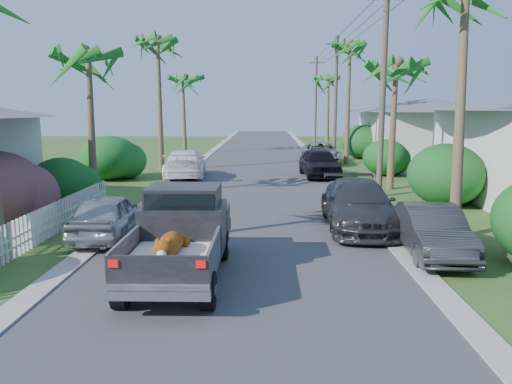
{
  "coord_description": "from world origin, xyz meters",
  "views": [
    {
      "loc": [
        0.6,
        -9.0,
        3.9
      ],
      "look_at": [
        0.28,
        5.76,
        1.4
      ],
      "focal_mm": 35.0,
      "sensor_mm": 36.0,
      "label": 1
    }
  ],
  "objects_px": {
    "palm_l_d": "(183,77)",
    "pickup_truck": "(183,231)",
    "utility_pole_d": "(316,101)",
    "house_right_far": "(427,131)",
    "parked_car_rf": "(319,163)",
    "palm_l_c": "(158,40)",
    "parked_car_lf": "(185,164)",
    "palm_r_b": "(396,63)",
    "parked_car_ln": "(108,216)",
    "parked_car_rm": "(359,205)",
    "utility_pole_b": "(383,91)",
    "palm_r_d": "(329,78)",
    "parked_car_rn": "(432,231)",
    "palm_l_b": "(87,52)",
    "palm_r_c": "(350,45)",
    "utility_pole_c": "(336,98)",
    "parked_car_rd": "(321,153)"
  },
  "relations": [
    {
      "from": "parked_car_lf",
      "to": "palm_r_b",
      "type": "relative_size",
      "value": 0.75
    },
    {
      "from": "palm_r_b",
      "to": "utility_pole_c",
      "type": "height_order",
      "value": "utility_pole_c"
    },
    {
      "from": "parked_car_rm",
      "to": "utility_pole_b",
      "type": "distance_m",
      "value": 7.4
    },
    {
      "from": "palm_l_b",
      "to": "palm_r_c",
      "type": "distance_m",
      "value": 19.21
    },
    {
      "from": "palm_l_b",
      "to": "utility_pole_c",
      "type": "xyz_separation_m",
      "value": [
        12.4,
        16.0,
        -1.55
      ]
    },
    {
      "from": "parked_car_ln",
      "to": "parked_car_rm",
      "type": "bearing_deg",
      "value": -171.95
    },
    {
      "from": "parked_car_rf",
      "to": "palm_r_c",
      "type": "height_order",
      "value": "palm_r_c"
    },
    {
      "from": "palm_r_d",
      "to": "utility_pole_c",
      "type": "relative_size",
      "value": 0.89
    },
    {
      "from": "parked_car_rf",
      "to": "house_right_far",
      "type": "bearing_deg",
      "value": 44.36
    },
    {
      "from": "parked_car_rm",
      "to": "palm_r_b",
      "type": "bearing_deg",
      "value": 70.67
    },
    {
      "from": "palm_l_c",
      "to": "palm_r_b",
      "type": "xyz_separation_m",
      "value": [
        12.6,
        -7.0,
        -1.96
      ]
    },
    {
      "from": "parked_car_rm",
      "to": "utility_pole_b",
      "type": "height_order",
      "value": "utility_pole_b"
    },
    {
      "from": "utility_pole_d",
      "to": "parked_car_ln",
      "type": "bearing_deg",
      "value": -104.66
    },
    {
      "from": "utility_pole_d",
      "to": "utility_pole_b",
      "type": "bearing_deg",
      "value": -90.0
    },
    {
      "from": "palm_l_d",
      "to": "utility_pole_d",
      "type": "height_order",
      "value": "utility_pole_d"
    },
    {
      "from": "palm_l_d",
      "to": "palm_l_b",
      "type": "bearing_deg",
      "value": -90.78
    },
    {
      "from": "palm_l_d",
      "to": "palm_r_b",
      "type": "bearing_deg",
      "value": -55.41
    },
    {
      "from": "parked_car_ln",
      "to": "palm_r_b",
      "type": "distance_m",
      "value": 15.26
    },
    {
      "from": "palm_l_d",
      "to": "pickup_truck",
      "type": "bearing_deg",
      "value": -80.79
    },
    {
      "from": "parked_car_ln",
      "to": "parked_car_lf",
      "type": "height_order",
      "value": "parked_car_lf"
    },
    {
      "from": "palm_l_d",
      "to": "utility_pole_b",
      "type": "bearing_deg",
      "value": -60.05
    },
    {
      "from": "parked_car_rm",
      "to": "palm_l_d",
      "type": "bearing_deg",
      "value": 111.74
    },
    {
      "from": "parked_car_lf",
      "to": "palm_r_b",
      "type": "xyz_separation_m",
      "value": [
        10.57,
        -3.74,
        5.16
      ]
    },
    {
      "from": "parked_car_lf",
      "to": "parked_car_rd",
      "type": "bearing_deg",
      "value": -143.8
    },
    {
      "from": "parked_car_lf",
      "to": "palm_l_d",
      "type": "bearing_deg",
      "value": -85.7
    },
    {
      "from": "parked_car_ln",
      "to": "palm_l_d",
      "type": "height_order",
      "value": "palm_l_d"
    },
    {
      "from": "parked_car_rm",
      "to": "palm_l_c",
      "type": "bearing_deg",
      "value": 123.85
    },
    {
      "from": "parked_car_rd",
      "to": "parked_car_lf",
      "type": "distance_m",
      "value": 11.16
    },
    {
      "from": "parked_car_ln",
      "to": "palm_r_d",
      "type": "height_order",
      "value": "palm_r_d"
    },
    {
      "from": "palm_r_b",
      "to": "parked_car_rf",
      "type": "bearing_deg",
      "value": 125.22
    },
    {
      "from": "palm_l_d",
      "to": "palm_r_d",
      "type": "distance_m",
      "value": 14.32
    },
    {
      "from": "parked_car_lf",
      "to": "palm_r_c",
      "type": "relative_size",
      "value": 0.58
    },
    {
      "from": "parked_car_rf",
      "to": "utility_pole_b",
      "type": "xyz_separation_m",
      "value": [
        2.0,
        -6.25,
        3.79
      ]
    },
    {
      "from": "pickup_truck",
      "to": "parked_car_lf",
      "type": "distance_m",
      "value": 16.5
    },
    {
      "from": "parked_car_rm",
      "to": "parked_car_lf",
      "type": "height_order",
      "value": "parked_car_lf"
    },
    {
      "from": "parked_car_rm",
      "to": "utility_pole_c",
      "type": "relative_size",
      "value": 0.58
    },
    {
      "from": "utility_pole_b",
      "to": "palm_r_d",
      "type": "bearing_deg",
      "value": 88.09
    },
    {
      "from": "palm_r_d",
      "to": "palm_r_c",
      "type": "bearing_deg",
      "value": -91.23
    },
    {
      "from": "parked_car_rn",
      "to": "palm_r_c",
      "type": "xyz_separation_m",
      "value": [
        1.2,
        22.03,
        7.45
      ]
    },
    {
      "from": "parked_car_rm",
      "to": "parked_car_ln",
      "type": "height_order",
      "value": "parked_car_rm"
    },
    {
      "from": "parked_car_rm",
      "to": "palm_l_c",
      "type": "distance_m",
      "value": 19.19
    },
    {
      "from": "pickup_truck",
      "to": "palm_l_c",
      "type": "height_order",
      "value": "palm_l_c"
    },
    {
      "from": "parked_car_rm",
      "to": "parked_car_rf",
      "type": "xyz_separation_m",
      "value": [
        0.0,
        12.25,
        0.05
      ]
    },
    {
      "from": "palm_r_c",
      "to": "utility_pole_b",
      "type": "bearing_deg",
      "value": -92.64
    },
    {
      "from": "pickup_truck",
      "to": "parked_car_rn",
      "type": "bearing_deg",
      "value": 13.34
    },
    {
      "from": "parked_car_rn",
      "to": "utility_pole_c",
      "type": "xyz_separation_m",
      "value": [
        0.6,
        24.03,
        3.94
      ]
    },
    {
      "from": "utility_pole_d",
      "to": "palm_l_c",
      "type": "bearing_deg",
      "value": -118.92
    },
    {
      "from": "parked_car_rf",
      "to": "palm_r_b",
      "type": "xyz_separation_m",
      "value": [
        3.0,
        -4.25,
        5.14
      ]
    },
    {
      "from": "utility_pole_d",
      "to": "house_right_far",
      "type": "bearing_deg",
      "value": -60.35
    },
    {
      "from": "palm_l_b",
      "to": "palm_r_b",
      "type": "height_order",
      "value": "palm_l_b"
    }
  ]
}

